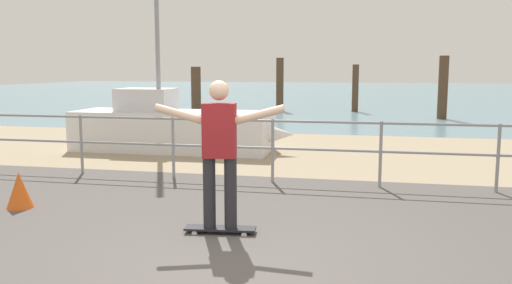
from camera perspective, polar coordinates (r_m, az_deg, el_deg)
name	(u,v)px	position (r m, az deg, el deg)	size (l,w,h in m)	color
beach_strip	(310,152)	(12.04, 5.76, -1.03)	(24.00, 6.00, 0.04)	tan
sea_surface	(353,93)	(39.88, 10.31, 5.16)	(72.00, 50.00, 0.04)	slate
railing_fence	(173,138)	(9.09, -8.80, 0.46)	(13.64, 0.05, 1.05)	gray
sailboat	(179,128)	(12.07, -8.18, 1.46)	(4.95, 1.42, 5.41)	silver
skateboard	(220,229)	(6.14, -3.81, -9.17)	(0.82, 0.29, 0.08)	black
skateboarder	(219,146)	(5.93, -3.90, -0.38)	(1.45, 0.25, 1.65)	#26262B
groyne_post_0	(196,90)	(22.06, -6.39, 5.50)	(0.40, 0.40, 1.88)	#513826
groyne_post_1	(280,85)	(22.97, 2.55, 6.11)	(0.31, 0.31, 2.26)	#513826
groyne_post_2	(355,88)	(22.83, 10.50, 5.62)	(0.27, 0.27, 1.98)	#513826
groyne_post_3	(443,88)	(20.40, 19.23, 5.46)	(0.34, 0.34, 2.27)	#513826
traffic_cone	(19,191)	(7.79, -23.82, -4.77)	(0.36, 0.36, 0.50)	#E55919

